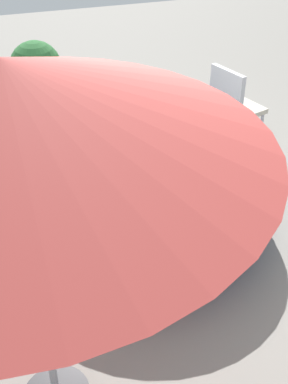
{
  "coord_description": "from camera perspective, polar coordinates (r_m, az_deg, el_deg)",
  "views": [
    {
      "loc": [
        1.25,
        3.66,
        3.02
      ],
      "look_at": [
        0.0,
        0.0,
        0.34
      ],
      "focal_mm": 46.25,
      "sensor_mm": 36.0,
      "label": 1
    }
  ],
  "objects": [
    {
      "name": "throw_pillow_2",
      "position": [
        3.99,
        -2.0,
        -1.58
      ],
      "size": [
        0.54,
        0.31,
        0.19
      ],
      "primitive_type": "ellipsoid",
      "color": "beige",
      "rests_on": "round_bed"
    },
    {
      "name": "patio_chair",
      "position": [
        6.04,
        10.18,
        10.17
      ],
      "size": [
        0.62,
        0.64,
        0.98
      ],
      "rotation": [
        0.0,
        0.0,
        1.84
      ],
      "color": "#B7B7BC",
      "rests_on": "ground_plane"
    },
    {
      "name": "throw_pillow_3",
      "position": [
        4.0,
        1.88,
        -1.29
      ],
      "size": [
        0.55,
        0.3,
        0.21
      ],
      "primitive_type": "ellipsoid",
      "color": "white",
      "rests_on": "round_bed"
    },
    {
      "name": "ground_plane",
      "position": [
        4.91,
        0.0,
        -3.23
      ],
      "size": [
        16.0,
        16.0,
        0.0
      ],
      "primitive_type": "plane",
      "color": "gray"
    },
    {
      "name": "patio_umbrella",
      "position": [
        2.19,
        -15.45,
        9.23
      ],
      "size": [
        2.38,
        2.38,
        2.34
      ],
      "color": "#262628",
      "rests_on": "ground_plane"
    },
    {
      "name": "throw_pillow_4",
      "position": [
        4.16,
        4.71,
        -0.42
      ],
      "size": [
        0.51,
        0.28,
        0.14
      ],
      "primitive_type": "ellipsoid",
      "color": "beige",
      "rests_on": "round_bed"
    },
    {
      "name": "side_table",
      "position": [
        6.34,
        -1.39,
        8.69
      ],
      "size": [
        0.48,
        0.48,
        0.47
      ],
      "primitive_type": "cylinder",
      "color": "#B7B7BC",
      "rests_on": "ground_plane"
    },
    {
      "name": "throw_pillow_0",
      "position": [
        4.31,
        -7.31,
        0.79
      ],
      "size": [
        0.41,
        0.35,
        0.14
      ],
      "primitive_type": "ellipsoid",
      "color": "beige",
      "rests_on": "round_bed"
    },
    {
      "name": "planter",
      "position": [
        6.74,
        -12.24,
        13.03
      ],
      "size": [
        0.67,
        0.67,
        1.05
      ],
      "color": "brown",
      "rests_on": "ground_plane"
    },
    {
      "name": "round_bed",
      "position": [
        4.73,
        0.0,
        -0.49
      ],
      "size": [
        2.34,
        2.34,
        0.56
      ],
      "color": "navy",
      "rests_on": "ground_plane"
    },
    {
      "name": "throw_pillow_1",
      "position": [
        4.11,
        -5.22,
        -0.45
      ],
      "size": [
        0.42,
        0.35,
        0.19
      ],
      "primitive_type": "ellipsoid",
      "color": "beige",
      "rests_on": "round_bed"
    }
  ]
}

